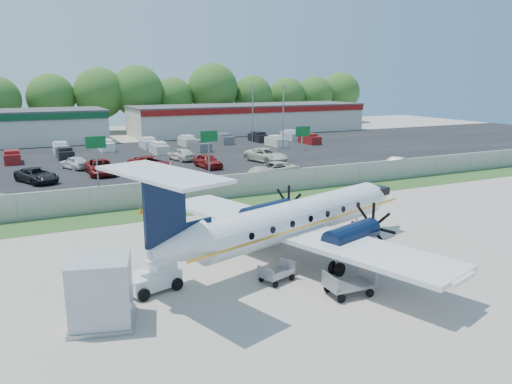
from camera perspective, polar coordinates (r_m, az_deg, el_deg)
name	(u,v)px	position (r m, az deg, el deg)	size (l,w,h in m)	color
ground	(300,250)	(30.03, 5.08, -6.57)	(170.00, 170.00, 0.00)	#B3A597
grass_verge	(223,205)	(40.32, -3.76, -1.48)	(170.00, 4.00, 0.02)	#2D561E
access_road	(195,188)	(46.70, -7.04, 0.44)	(170.00, 8.00, 0.02)	black
parking_lot	(141,157)	(66.60, -13.02, 3.91)	(170.00, 32.00, 0.02)	black
perimeter_fence	(214,188)	(41.90, -4.82, 0.45)	(120.00, 0.06, 1.99)	gray
building_east	(249,118)	(95.60, -0.79, 8.43)	(44.40, 12.40, 5.24)	beige
sign_left	(96,150)	(47.98, -17.81, 4.62)	(1.80, 0.26, 5.00)	gray
sign_mid	(209,143)	(50.72, -5.40, 5.59)	(1.80, 0.26, 5.00)	gray
sign_right	(302,138)	(55.55, 5.32, 6.22)	(1.80, 0.26, 5.00)	gray
light_pole_ne	(283,113)	(71.40, 3.14, 9.01)	(0.90, 0.35, 9.09)	gray
light_pole_se	(253,109)	(80.26, -0.39, 9.45)	(0.90, 0.35, 9.09)	gray
tree_line	(98,132)	(99.77, -17.58, 6.50)	(112.00, 6.00, 14.00)	#30601C
aircraft	(293,219)	(27.78, 4.30, -3.10)	(19.82, 19.34, 6.07)	silver
pushback_tug	(154,277)	(24.79, -11.61, -9.47)	(2.85, 2.41, 1.36)	silver
baggage_cart_near	(349,284)	(24.20, 10.56, -10.29)	(2.28, 1.45, 1.16)	gray
baggage_cart_far	(277,273)	(25.37, 2.39, -9.22)	(2.02, 1.58, 0.93)	gray
service_container	(101,293)	(21.86, -17.28, -11.00)	(3.16, 3.16, 2.86)	#B3B6BA
cone_port_wing	(414,266)	(27.94, 17.56, -8.11)	(0.37, 0.37, 0.53)	#EA5B07
cone_starboard_wing	(140,210)	(38.55, -13.07, -2.04)	(0.42, 0.42, 0.59)	#EA5B07
road_car_mid	(273,177)	(51.86, 1.99, 1.75)	(2.55, 5.54, 1.54)	beige
road_car_east	(399,169)	(58.49, 16.05, 2.52)	(1.48, 4.24, 1.40)	silver
parked_car_a	(38,183)	(53.37, -23.69, 0.98)	(2.45, 5.32, 1.48)	black
parked_car_b	(101,175)	(55.53, -17.27, 1.92)	(2.68, 5.80, 1.61)	maroon
parked_car_c	(151,171)	(56.10, -11.92, 2.33)	(2.75, 5.97, 1.66)	maroon
parked_car_d	(208,168)	(57.29, -5.51, 2.76)	(1.88, 4.67, 1.59)	maroon
parked_car_e	(266,162)	(61.20, 1.15, 3.46)	(2.79, 6.04, 1.68)	beige
parked_car_f	(75,169)	(59.95, -19.97, 2.49)	(1.75, 4.35, 1.48)	silver
parked_car_g	(181,160)	(62.93, -8.53, 3.58)	(1.88, 4.67, 1.59)	beige
far_parking_rows	(132,152)	(71.43, -13.96, 4.44)	(56.00, 10.00, 1.60)	gray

